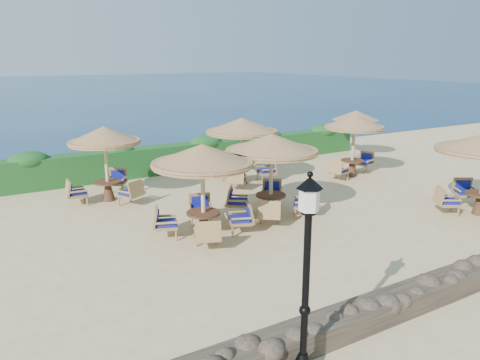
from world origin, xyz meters
TOP-DOWN VIEW (x-y plane):
  - ground at (0.00, 0.00)m, footprint 120.00×120.00m
  - sea at (0.00, 70.00)m, footprint 160.00×160.00m
  - hedge at (0.00, 7.20)m, footprint 18.00×0.90m
  - stone_wall at (0.00, -6.20)m, footprint 15.00×0.65m
  - lamp_post at (-4.80, -6.80)m, footprint 0.44×0.44m
  - extra_parasol at (7.80, 5.20)m, footprint 2.30×2.30m
  - cafe_set_0 at (-3.41, -0.48)m, footprint 2.87×2.87m
  - cafe_set_1 at (-0.78, 0.02)m, footprint 2.94×2.94m
  - cafe_set_3 at (-4.82, 4.30)m, footprint 2.66×2.77m
  - cafe_set_4 at (0.46, 3.89)m, footprint 2.88×2.87m
  - cafe_set_5 at (5.12, 2.53)m, footprint 2.88×2.50m

SIDE VIEW (x-z plane):
  - ground at x=0.00m, z-range 0.00..0.00m
  - sea at x=0.00m, z-range 0.00..0.00m
  - stone_wall at x=0.00m, z-range 0.00..0.44m
  - hedge at x=0.00m, z-range 0.00..1.20m
  - lamp_post at x=-4.80m, z-range -0.10..3.21m
  - cafe_set_3 at x=-4.82m, z-range 0.50..3.16m
  - cafe_set_0 at x=-3.41m, z-range 0.51..3.16m
  - cafe_set_1 at x=-0.78m, z-range 0.53..3.19m
  - cafe_set_4 at x=0.46m, z-range 0.60..3.25m
  - cafe_set_5 at x=5.12m, z-range 0.62..3.28m
  - extra_parasol at x=7.80m, z-range 0.97..3.37m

